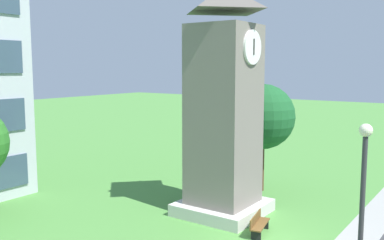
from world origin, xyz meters
name	(u,v)px	position (x,y,z in m)	size (l,w,h in m)	color
clock_tower	(224,114)	(2.63, 3.54, 5.10)	(3.99, 3.99, 11.33)	slate
park_bench	(259,224)	(1.19, 0.80, 0.46)	(1.86, 0.86, 0.88)	brown
street_lamp	(362,206)	(-3.66, -4.67, 3.67)	(0.36, 0.36, 5.93)	#333338
tree_by_building	(262,117)	(7.48, 3.78, 4.50)	(3.89, 3.89, 6.46)	#513823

